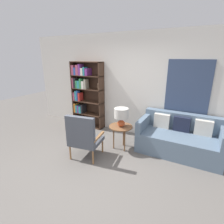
{
  "coord_description": "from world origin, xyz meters",
  "views": [
    {
      "loc": [
        1.88,
        -2.33,
        2.11
      ],
      "look_at": [
        0.09,
        0.98,
        0.9
      ],
      "focal_mm": 28.0,
      "sensor_mm": 36.0,
      "label": 1
    }
  ],
  "objects_px": {
    "bookshelf": "(84,92)",
    "side_table": "(121,128)",
    "armchair": "(83,136)",
    "table_lamp": "(121,115)",
    "couch": "(179,138)"
  },
  "relations": [
    {
      "from": "bookshelf",
      "to": "armchair",
      "type": "height_order",
      "value": "bookshelf"
    },
    {
      "from": "bookshelf",
      "to": "side_table",
      "type": "xyz_separation_m",
      "value": [
        1.64,
        -0.81,
        -0.56
      ]
    },
    {
      "from": "bookshelf",
      "to": "table_lamp",
      "type": "height_order",
      "value": "bookshelf"
    },
    {
      "from": "bookshelf",
      "to": "armchair",
      "type": "xyz_separation_m",
      "value": [
        1.15,
        -1.57,
        -0.53
      ]
    },
    {
      "from": "armchair",
      "to": "table_lamp",
      "type": "distance_m",
      "value": 0.96
    },
    {
      "from": "bookshelf",
      "to": "table_lamp",
      "type": "bearing_deg",
      "value": -26.41
    },
    {
      "from": "bookshelf",
      "to": "couch",
      "type": "height_order",
      "value": "bookshelf"
    },
    {
      "from": "side_table",
      "to": "table_lamp",
      "type": "xyz_separation_m",
      "value": [
        0.01,
        -0.01,
        0.34
      ]
    },
    {
      "from": "armchair",
      "to": "table_lamp",
      "type": "xyz_separation_m",
      "value": [
        0.5,
        0.75,
        0.31
      ]
    },
    {
      "from": "couch",
      "to": "side_table",
      "type": "height_order",
      "value": "couch"
    },
    {
      "from": "bookshelf",
      "to": "side_table",
      "type": "relative_size",
      "value": 3.43
    },
    {
      "from": "bookshelf",
      "to": "table_lamp",
      "type": "distance_m",
      "value": 1.86
    },
    {
      "from": "side_table",
      "to": "table_lamp",
      "type": "distance_m",
      "value": 0.34
    },
    {
      "from": "bookshelf",
      "to": "couch",
      "type": "xyz_separation_m",
      "value": [
        2.86,
        -0.29,
        -0.74
      ]
    },
    {
      "from": "armchair",
      "to": "table_lamp",
      "type": "relative_size",
      "value": 2.29
    }
  ]
}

